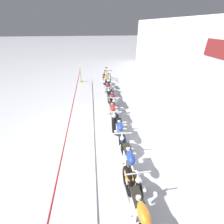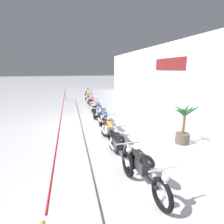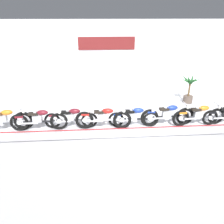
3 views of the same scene
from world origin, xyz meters
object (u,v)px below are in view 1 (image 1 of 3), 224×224
(bicycle, at_px, (107,75))
(motorcycle_orange_6, at_px, (139,213))
(motorcycle_orange_0, at_px, (106,82))
(stanchion_far_left, at_px, (73,106))
(motorcycle_maroon_1, at_px, (107,90))
(motorcycle_blue_5, at_px, (128,161))
(motorcycle_red_3, at_px, (112,112))
(motorcycle_blue_4, at_px, (119,130))
(motorcycle_maroon_2, at_px, (112,99))

(bicycle, bearing_deg, motorcycle_orange_6, -2.00)
(motorcycle_orange_0, xyz_separation_m, motorcycle_orange_6, (8.18, -0.08, -0.01))
(motorcycle_orange_0, xyz_separation_m, stanchion_far_left, (3.82, -1.77, 0.28))
(motorcycle_orange_0, xyz_separation_m, motorcycle_maroon_1, (1.42, -0.05, -0.01))
(motorcycle_blue_5, bearing_deg, motorcycle_red_3, -177.86)
(motorcycle_orange_0, height_order, bicycle, motorcycle_orange_0)
(motorcycle_red_3, relative_size, motorcycle_blue_4, 1.10)
(motorcycle_blue_5, relative_size, motorcycle_orange_6, 1.00)
(motorcycle_blue_4, bearing_deg, motorcycle_orange_0, 179.85)
(motorcycle_maroon_2, bearing_deg, motorcycle_orange_6, -1.57)
(motorcycle_maroon_1, distance_m, motorcycle_blue_5, 5.41)
(motorcycle_blue_4, bearing_deg, motorcycle_blue_5, 0.70)
(motorcycle_red_3, distance_m, motorcycle_blue_5, 2.77)
(motorcycle_maroon_1, height_order, motorcycle_blue_4, motorcycle_maroon_1)
(motorcycle_red_3, bearing_deg, motorcycle_maroon_1, 178.88)
(motorcycle_red_3, xyz_separation_m, stanchion_far_left, (-0.25, -1.67, 0.29))
(motorcycle_maroon_1, relative_size, stanchion_far_left, 0.17)
(motorcycle_maroon_1, relative_size, motorcycle_maroon_2, 1.05)
(motorcycle_orange_6, xyz_separation_m, bicycle, (-9.96, 0.35, -0.10))
(motorcycle_orange_0, xyz_separation_m, motorcycle_maroon_2, (2.71, 0.07, -0.02))
(motorcycle_red_3, bearing_deg, motorcycle_blue_5, 2.14)
(bicycle, bearing_deg, motorcycle_red_3, -3.58)
(motorcycle_orange_0, height_order, motorcycle_maroon_1, motorcycle_orange_0)
(motorcycle_orange_0, relative_size, motorcycle_maroon_2, 1.04)
(stanchion_far_left, bearing_deg, motorcycle_blue_5, 30.56)
(motorcycle_blue_5, relative_size, stanchion_far_left, 0.17)
(stanchion_far_left, bearing_deg, motorcycle_blue_4, 48.78)
(motorcycle_orange_6, bearing_deg, motorcycle_maroon_2, 178.43)
(stanchion_far_left, bearing_deg, bicycle, 159.97)
(motorcycle_blue_4, bearing_deg, motorcycle_red_3, -176.23)
(motorcycle_orange_0, height_order, motorcycle_blue_4, motorcycle_orange_0)
(motorcycle_orange_6, distance_m, stanchion_far_left, 4.69)
(motorcycle_orange_0, bearing_deg, motorcycle_maroon_1, -1.94)
(motorcycle_maroon_1, xyz_separation_m, motorcycle_red_3, (2.65, -0.05, 0.00))
(motorcycle_maroon_1, xyz_separation_m, motorcycle_blue_5, (5.41, 0.05, 0.00))
(motorcycle_blue_4, xyz_separation_m, bicycle, (-7.14, 0.28, -0.09))
(motorcycle_maroon_1, xyz_separation_m, motorcycle_blue_4, (3.94, 0.03, -0.02))
(motorcycle_orange_0, height_order, motorcycle_orange_6, motorcycle_orange_0)
(motorcycle_blue_4, distance_m, motorcycle_blue_5, 1.47)
(motorcycle_blue_4, distance_m, motorcycle_orange_6, 2.82)
(motorcycle_orange_0, xyz_separation_m, motorcycle_blue_5, (6.83, 0.00, -0.00))
(stanchion_far_left, bearing_deg, motorcycle_maroon_1, 144.29)
(motorcycle_maroon_2, bearing_deg, stanchion_far_left, -58.92)
(bicycle, relative_size, stanchion_far_left, 0.12)
(motorcycle_maroon_2, distance_m, motorcycle_blue_4, 2.65)
(motorcycle_maroon_2, height_order, motorcycle_orange_6, motorcycle_orange_6)
(motorcycle_red_3, distance_m, stanchion_far_left, 1.72)
(motorcycle_maroon_2, relative_size, motorcycle_orange_6, 0.95)
(motorcycle_maroon_2, bearing_deg, bicycle, 177.47)
(motorcycle_blue_5, bearing_deg, bicycle, 178.25)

